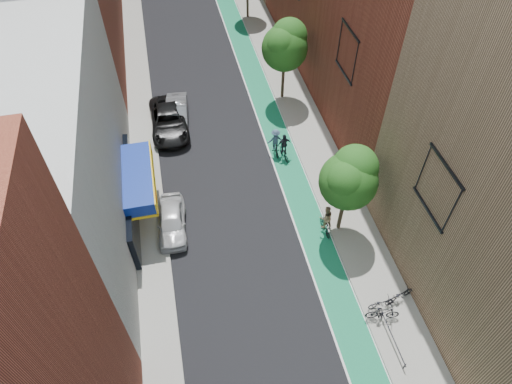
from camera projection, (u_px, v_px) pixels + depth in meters
bike_lane at (258, 86)px, 39.12m from camera, size 2.00×68.00×0.01m
sidewalk_left at (140, 101)px, 37.62m from camera, size 2.00×68.00×0.15m
sidewalk_right at (286, 82)px, 39.43m from camera, size 3.00×68.00×0.15m
building_left_white at (37, 157)px, 24.68m from camera, size 8.00×20.00×12.00m
tree_near at (350, 177)px, 25.49m from camera, size 3.40×3.36×6.42m
tree_mid at (285, 45)px, 34.43m from camera, size 3.55×3.53×6.74m
parked_car_white at (172, 221)px, 28.40m from camera, size 2.03×4.42×1.47m
parked_car_black at (169, 120)px, 34.80m from camera, size 2.73×5.90×1.64m
parked_car_silver at (177, 113)px, 35.54m from camera, size 2.04×4.68×1.50m
cyclist_lane_near at (326, 221)px, 28.17m from camera, size 0.89×1.63×2.11m
cyclist_lane_mid at (284, 148)px, 32.70m from camera, size 1.05×1.58×2.06m
cyclist_lane_far at (275, 143)px, 32.92m from camera, size 1.13×1.69×2.09m
parked_bike_near at (381, 303)px, 24.85m from camera, size 1.53×0.58×0.79m
parked_bike_mid at (383, 313)px, 24.29m from camera, size 1.90×0.88×1.10m
parked_bike_far at (400, 295)px, 25.13m from camera, size 1.81×1.02×0.90m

